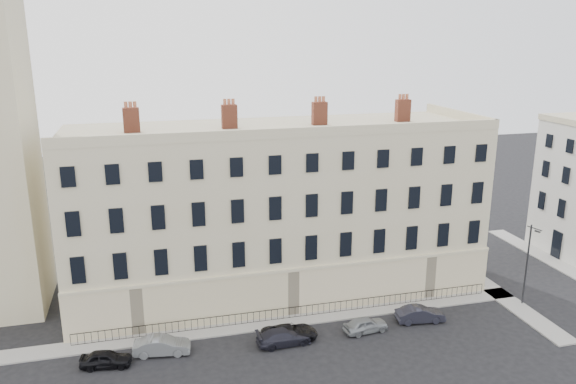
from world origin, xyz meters
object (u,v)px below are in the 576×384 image
(streetlamp, at_px, (528,261))
(car_e, at_px, (366,325))
(car_f, at_px, (420,314))
(car_b, at_px, (162,346))
(car_d, at_px, (290,333))
(car_a, at_px, (106,359))
(car_c, at_px, (284,337))

(streetlamp, bearing_deg, car_e, 167.10)
(car_f, xyz_separation_m, streetlamp, (10.08, 0.44, 3.40))
(car_b, bearing_deg, car_d, -84.90)
(car_e, bearing_deg, car_b, 80.09)
(car_e, bearing_deg, car_a, 82.59)
(car_c, bearing_deg, car_f, -89.95)
(car_b, height_order, car_e, car_b)
(car_a, height_order, streetlamp, streetlamp)
(car_e, xyz_separation_m, car_f, (4.92, 0.39, 0.04))
(car_c, xyz_separation_m, streetlamp, (21.69, 0.99, 3.44))
(car_c, distance_m, car_d, 0.74)
(car_d, bearing_deg, car_b, 89.50)
(car_c, distance_m, streetlamp, 21.98)
(car_a, xyz_separation_m, car_b, (3.90, 0.66, 0.07))
(car_d, relative_size, car_e, 1.20)
(car_d, bearing_deg, car_f, -87.36)
(car_f, height_order, streetlamp, streetlamp)
(car_a, relative_size, car_d, 0.82)
(car_d, distance_m, car_f, 11.04)
(car_a, bearing_deg, car_b, -72.12)
(car_b, xyz_separation_m, streetlamp, (30.71, 0.03, 3.38))
(car_d, height_order, car_f, car_f)
(car_a, bearing_deg, streetlamp, -80.58)
(car_a, bearing_deg, car_e, -82.14)
(car_c, relative_size, car_e, 1.19)
(car_c, bearing_deg, car_e, -91.29)
(car_a, xyz_separation_m, car_f, (24.53, 0.24, 0.05))
(car_a, distance_m, car_c, 12.93)
(car_d, xyz_separation_m, car_e, (6.12, -0.33, 0.01))
(car_d, bearing_deg, streetlamp, -86.30)
(car_a, xyz_separation_m, streetlamp, (34.61, 0.69, 3.45))
(car_a, bearing_deg, car_f, -81.15)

